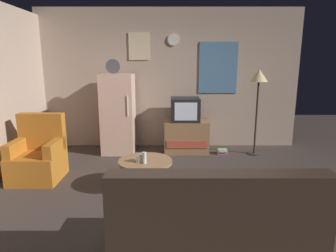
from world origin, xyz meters
name	(u,v)px	position (x,y,z in m)	size (l,w,h in m)	color
ground_plane	(168,197)	(0.00, 0.00, 0.00)	(12.00, 12.00, 0.00)	#3D332D
wall_with_art	(168,79)	(0.01, 2.45, 1.38)	(5.20, 0.12, 2.75)	tan
fridge	(117,114)	(-0.96, 1.97, 0.75)	(0.60, 0.62, 1.77)	beige
tv_stand	(185,136)	(0.34, 1.98, 0.31)	(0.84, 0.53, 0.62)	#8E6642
crt_tv	(184,109)	(0.32, 1.98, 0.84)	(0.54, 0.51, 0.44)	black
standing_lamp	(257,82)	(1.64, 1.83, 1.36)	(0.32, 0.32, 1.59)	#332D28
coffee_table	(144,176)	(-0.31, 0.19, 0.22)	(0.72, 0.72, 0.44)	#8E6642
wine_glass	(143,158)	(-0.31, 0.07, 0.51)	(0.05, 0.05, 0.15)	silver
mug_ceramic_white	(138,159)	(-0.38, 0.11, 0.48)	(0.08, 0.08, 0.09)	silver
mug_ceramic_tan	(141,158)	(-0.35, 0.14, 0.48)	(0.08, 0.08, 0.09)	tan
armchair	(37,157)	(-1.94, 0.65, 0.34)	(0.68, 0.68, 0.96)	#B2661E
couch	(212,230)	(0.38, -1.25, 0.31)	(1.70, 0.80, 0.92)	#38281E
book_stack	(221,151)	(1.03, 1.83, 0.05)	(0.19, 0.18, 0.09)	#8E61C9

